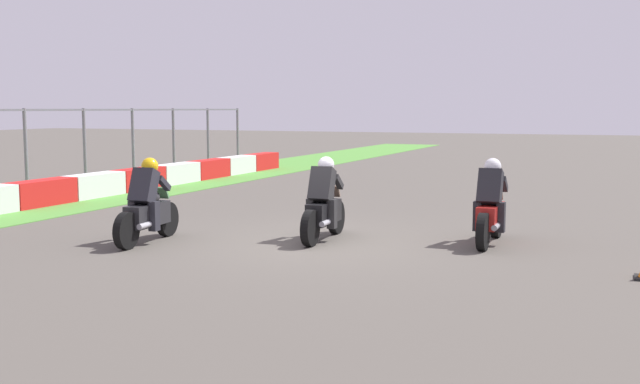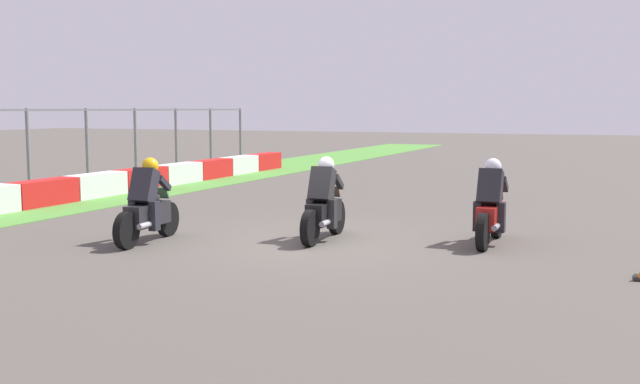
# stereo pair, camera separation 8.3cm
# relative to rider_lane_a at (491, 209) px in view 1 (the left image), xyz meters

# --- Properties ---
(ground_plane) EXTENTS (120.00, 120.00, 0.00)m
(ground_plane) POSITION_rel_rider_lane_a_xyz_m (-1.03, 2.89, -0.62)
(ground_plane) COLOR #504B44
(rider_lane_a) EXTENTS (2.04, 0.54, 1.51)m
(rider_lane_a) POSITION_rel_rider_lane_a_xyz_m (0.00, 0.00, 0.00)
(rider_lane_a) COLOR black
(rider_lane_a) RESTS_ON ground_plane
(rider_lane_b) EXTENTS (2.04, 0.55, 1.51)m
(rider_lane_b) POSITION_rel_rider_lane_a_xyz_m (-0.75, 2.86, 0.00)
(rider_lane_b) COLOR black
(rider_lane_b) RESTS_ON ground_plane
(rider_lane_c) EXTENTS (2.04, 0.56, 1.51)m
(rider_lane_c) POSITION_rel_rider_lane_a_xyz_m (-2.21, 5.65, 0.00)
(rider_lane_c) COLOR black
(rider_lane_c) RESTS_ON ground_plane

